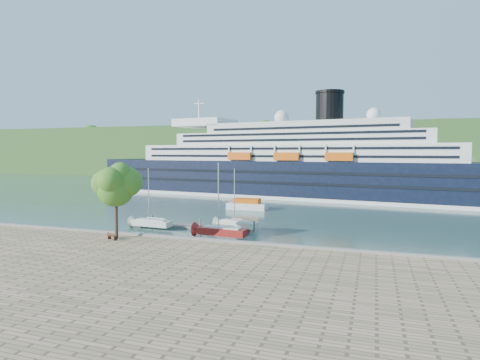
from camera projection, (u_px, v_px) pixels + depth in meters
name	position (u px, v px, depth m)	size (l,w,h in m)	color
ground	(150.00, 244.00, 51.50)	(400.00, 400.00, 0.00)	#2C4F48
far_hillside	(314.00, 152.00, 187.73)	(400.00, 50.00, 24.00)	#366127
quay_coping	(149.00, 235.00, 51.23)	(220.00, 0.50, 0.30)	slate
cruise_ship	(281.00, 146.00, 105.62)	(119.98, 17.47, 26.94)	black
park_bench	(112.00, 236.00, 49.21)	(1.49, 0.61, 0.95)	#4F2A16
promenade_tree	(116.00, 197.00, 49.84)	(6.19, 6.19, 10.26)	#38681B
floating_pontoon	(188.00, 227.00, 62.13)	(19.60, 2.40, 0.44)	slate
sailboat_white_near	(151.00, 200.00, 60.95)	(6.88, 1.91, 8.89)	silver
sailboat_red	(222.00, 203.00, 53.99)	(7.64, 2.12, 9.86)	maroon
sailboat_white_far	(237.00, 201.00, 60.03)	(6.87, 1.91, 8.87)	silver
tender_launch	(247.00, 204.00, 82.14)	(8.25, 2.82, 2.28)	#D9560C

